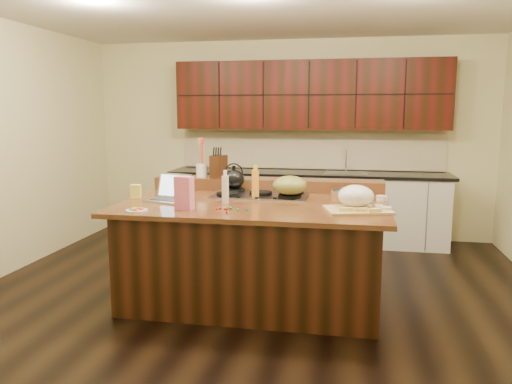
# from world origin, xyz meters

# --- Properties ---
(room) EXTENTS (5.52, 5.02, 2.72)m
(room) POSITION_xyz_m (0.00, 0.00, 1.35)
(room) COLOR black
(room) RESTS_ON ground
(island) EXTENTS (2.40, 1.60, 0.92)m
(island) POSITION_xyz_m (0.00, 0.00, 0.46)
(island) COLOR black
(island) RESTS_ON ground
(back_ledge) EXTENTS (2.40, 0.30, 0.12)m
(back_ledge) POSITION_xyz_m (0.00, 0.70, 0.98)
(back_ledge) COLOR black
(back_ledge) RESTS_ON island
(cooktop) EXTENTS (0.92, 0.52, 0.05)m
(cooktop) POSITION_xyz_m (0.00, 0.30, 0.94)
(cooktop) COLOR gray
(cooktop) RESTS_ON island
(back_counter) EXTENTS (3.70, 0.66, 2.40)m
(back_counter) POSITION_xyz_m (0.30, 2.23, 0.98)
(back_counter) COLOR silver
(back_counter) RESTS_ON ground
(kettle) EXTENTS (0.28, 0.28, 0.19)m
(kettle) POSITION_xyz_m (-0.30, 0.43, 1.06)
(kettle) COLOR black
(kettle) RESTS_ON cooktop
(green_bowl) EXTENTS (0.40, 0.40, 0.18)m
(green_bowl) POSITION_xyz_m (0.30, 0.17, 1.05)
(green_bowl) COLOR olive
(green_bowl) RESTS_ON cooktop
(laptop) EXTENTS (0.42, 0.37, 0.25)m
(laptop) POSITION_xyz_m (-0.78, -0.10, 0.99)
(laptop) COLOR #B7B7BC
(laptop) RESTS_ON island
(oil_bottle) EXTENTS (0.09, 0.09, 0.27)m
(oil_bottle) POSITION_xyz_m (-0.03, 0.16, 1.06)
(oil_bottle) COLOR orange
(oil_bottle) RESTS_ON island
(vinegar_bottle) EXTENTS (0.08, 0.08, 0.25)m
(vinegar_bottle) POSITION_xyz_m (-0.25, -0.14, 1.04)
(vinegar_bottle) COLOR silver
(vinegar_bottle) RESTS_ON island
(wooden_tray) EXTENTS (0.60, 0.49, 0.21)m
(wooden_tray) POSITION_xyz_m (0.91, -0.24, 1.01)
(wooden_tray) COLOR tan
(wooden_tray) RESTS_ON island
(ramekin_a) EXTENTS (0.11, 0.11, 0.04)m
(ramekin_a) POSITION_xyz_m (1.15, -0.29, 0.94)
(ramekin_a) COLOR white
(ramekin_a) RESTS_ON island
(ramekin_b) EXTENTS (0.11, 0.11, 0.04)m
(ramekin_b) POSITION_xyz_m (0.98, 0.06, 0.94)
(ramekin_b) COLOR white
(ramekin_b) RESTS_ON island
(ramekin_c) EXTENTS (0.12, 0.12, 0.04)m
(ramekin_c) POSITION_xyz_m (1.15, 0.27, 0.94)
(ramekin_c) COLOR white
(ramekin_c) RESTS_ON island
(strainer_bowl) EXTENTS (0.27, 0.27, 0.09)m
(strainer_bowl) POSITION_xyz_m (0.80, 0.21, 0.97)
(strainer_bowl) COLOR #996B3F
(strainer_bowl) RESTS_ON island
(kitchen_timer) EXTENTS (0.10, 0.10, 0.07)m
(kitchen_timer) POSITION_xyz_m (1.06, -0.21, 0.96)
(kitchen_timer) COLOR silver
(kitchen_timer) RESTS_ON island
(pink_bag) EXTENTS (0.17, 0.11, 0.28)m
(pink_bag) POSITION_xyz_m (-0.51, -0.50, 1.06)
(pink_bag) COLOR pink
(pink_bag) RESTS_ON island
(candy_plate) EXTENTS (0.23, 0.23, 0.01)m
(candy_plate) POSITION_xyz_m (-0.88, -0.62, 0.93)
(candy_plate) COLOR white
(candy_plate) RESTS_ON island
(package_box) EXTENTS (0.10, 0.08, 0.13)m
(package_box) POSITION_xyz_m (-1.15, -0.04, 0.99)
(package_box) COLOR #EEDB54
(package_box) RESTS_ON island
(utensil_crock) EXTENTS (0.14, 0.14, 0.14)m
(utensil_crock) POSITION_xyz_m (-0.72, 0.70, 1.11)
(utensil_crock) COLOR white
(utensil_crock) RESTS_ON back_ledge
(knife_block) EXTENTS (0.16, 0.22, 0.24)m
(knife_block) POSITION_xyz_m (-0.53, 0.70, 1.16)
(knife_block) COLOR black
(knife_block) RESTS_ON back_ledge
(gumdrop_0) EXTENTS (0.02, 0.02, 0.02)m
(gumdrop_0) POSITION_xyz_m (-0.22, -0.42, 0.93)
(gumdrop_0) COLOR red
(gumdrop_0) RESTS_ON island
(gumdrop_1) EXTENTS (0.02, 0.02, 0.02)m
(gumdrop_1) POSITION_xyz_m (-0.16, -0.38, 0.93)
(gumdrop_1) COLOR #198C26
(gumdrop_1) RESTS_ON island
(gumdrop_2) EXTENTS (0.02, 0.02, 0.02)m
(gumdrop_2) POSITION_xyz_m (-0.17, -0.43, 0.93)
(gumdrop_2) COLOR red
(gumdrop_2) RESTS_ON island
(gumdrop_3) EXTENTS (0.02, 0.02, 0.02)m
(gumdrop_3) POSITION_xyz_m (-0.06, -0.44, 0.93)
(gumdrop_3) COLOR #198C26
(gumdrop_3) RESTS_ON island
(gumdrop_4) EXTENTS (0.02, 0.02, 0.02)m
(gumdrop_4) POSITION_xyz_m (-0.24, -0.46, 0.93)
(gumdrop_4) COLOR red
(gumdrop_4) RESTS_ON island
(gumdrop_5) EXTENTS (0.02, 0.02, 0.02)m
(gumdrop_5) POSITION_xyz_m (0.01, -0.42, 0.93)
(gumdrop_5) COLOR #198C26
(gumdrop_5) RESTS_ON island
(gumdrop_6) EXTENTS (0.02, 0.02, 0.02)m
(gumdrop_6) POSITION_xyz_m (-0.12, -0.58, 0.93)
(gumdrop_6) COLOR red
(gumdrop_6) RESTS_ON island
(gumdrop_7) EXTENTS (0.02, 0.02, 0.02)m
(gumdrop_7) POSITION_xyz_m (-0.13, -0.40, 0.93)
(gumdrop_7) COLOR #198C26
(gumdrop_7) RESTS_ON island
(gumdrop_8) EXTENTS (0.02, 0.02, 0.02)m
(gumdrop_8) POSITION_xyz_m (-0.16, -0.44, 0.93)
(gumdrop_8) COLOR red
(gumdrop_8) RESTS_ON island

